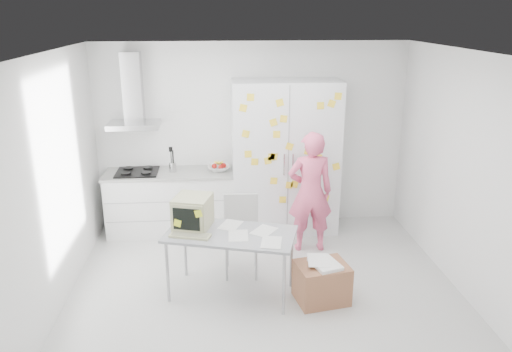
{
  "coord_description": "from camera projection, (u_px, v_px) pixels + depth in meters",
  "views": [
    {
      "loc": [
        -0.51,
        -5.11,
        3.1
      ],
      "look_at": [
        -0.04,
        0.77,
        1.14
      ],
      "focal_mm": 35.0,
      "sensor_mm": 36.0,
      "label": 1
    }
  ],
  "objects": [
    {
      "name": "counter_run",
      "position": [
        171.0,
        201.0,
        7.22
      ],
      "size": [
        1.84,
        0.63,
        1.28
      ],
      "color": "white",
      "rests_on": "ground"
    },
    {
      "name": "range_hood",
      "position": [
        133.0,
        98.0,
        6.85
      ],
      "size": [
        0.7,
        0.48,
        1.01
      ],
      "color": "silver",
      "rests_on": "walls"
    },
    {
      "name": "walls",
      "position": [
        259.0,
        161.0,
        6.11
      ],
      "size": [
        4.52,
        4.01,
        2.7
      ],
      "color": "white",
      "rests_on": "ground"
    },
    {
      "name": "tall_cabinet",
      "position": [
        285.0,
        158.0,
        7.12
      ],
      "size": [
        1.5,
        0.68,
        2.2
      ],
      "color": "silver",
      "rests_on": "ground"
    },
    {
      "name": "ceiling",
      "position": [
        266.0,
        52.0,
        5.0
      ],
      "size": [
        4.5,
        4.0,
        0.02
      ],
      "primitive_type": "cube",
      "color": "white",
      "rests_on": "walls"
    },
    {
      "name": "floor",
      "position": [
        264.0,
        289.0,
        5.85
      ],
      "size": [
        4.5,
        4.0,
        0.02
      ],
      "primitive_type": "cube",
      "color": "silver",
      "rests_on": "ground"
    },
    {
      "name": "desk",
      "position": [
        206.0,
        222.0,
        5.57
      ],
      "size": [
        1.56,
        1.07,
        1.13
      ],
      "rotation": [
        0.0,
        0.0,
        -0.28
      ],
      "color": "gray",
      "rests_on": "ground"
    },
    {
      "name": "cardboard_box",
      "position": [
        322.0,
        282.0,
        5.54
      ],
      "size": [
        0.63,
        0.54,
        0.48
      ],
      "rotation": [
        0.0,
        0.0,
        0.19
      ],
      "color": "#9F6644",
      "rests_on": "ground"
    },
    {
      "name": "chair",
      "position": [
        241.0,
        230.0,
        6.1
      ],
      "size": [
        0.46,
        0.46,
        0.97
      ],
      "rotation": [
        0.0,
        0.0,
        -0.05
      ],
      "color": "#B1B0AE",
      "rests_on": "ground"
    },
    {
      "name": "person",
      "position": [
        310.0,
        192.0,
        6.58
      ],
      "size": [
        0.6,
        0.39,
        1.64
      ],
      "primitive_type": "imported",
      "rotation": [
        0.0,
        0.0,
        3.14
      ],
      "color": "#EB5B83",
      "rests_on": "ground"
    }
  ]
}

